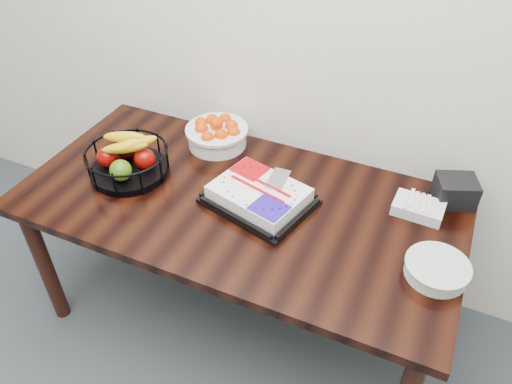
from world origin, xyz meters
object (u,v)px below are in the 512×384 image
at_px(tangerine_bowl, 217,130).
at_px(plate_stack, 437,270).
at_px(napkin_box, 455,191).
at_px(table, 238,215).
at_px(fruit_basket, 127,159).
at_px(cake_tray, 259,196).

relative_size(tangerine_bowl, plate_stack, 1.29).
relative_size(plate_stack, napkin_box, 1.45).
height_order(table, plate_stack, plate_stack).
xyz_separation_m(table, napkin_box, (0.80, 0.35, 0.14)).
bearing_deg(fruit_basket, table, 4.24).
distance_m(cake_tray, tangerine_bowl, 0.47).
distance_m(table, tangerine_bowl, 0.45).
bearing_deg(tangerine_bowl, plate_stack, -20.68).
bearing_deg(plate_stack, napkin_box, 89.94).
xyz_separation_m(table, plate_stack, (0.80, -0.08, 0.11)).
height_order(table, cake_tray, cake_tray).
bearing_deg(fruit_basket, napkin_box, 16.54).
height_order(tangerine_bowl, napkin_box, tangerine_bowl).
relative_size(fruit_basket, napkin_box, 2.29).
distance_m(tangerine_bowl, plate_stack, 1.14).
bearing_deg(tangerine_bowl, napkin_box, 1.62).
relative_size(table, cake_tray, 3.82).
bearing_deg(napkin_box, plate_stack, -90.06).
bearing_deg(cake_tray, napkin_box, 25.08).
distance_m(table, napkin_box, 0.88).
distance_m(cake_tray, napkin_box, 0.79).
height_order(table, napkin_box, napkin_box).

